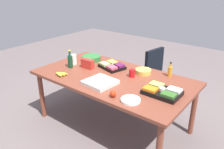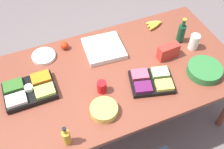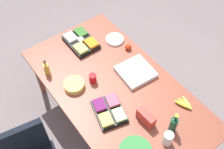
% 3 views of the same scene
% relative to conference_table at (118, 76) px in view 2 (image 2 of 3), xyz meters
% --- Properties ---
extents(ground_plane, '(10.00, 10.00, 0.00)m').
position_rel_conference_table_xyz_m(ground_plane, '(0.00, 0.00, -0.72)').
color(ground_plane, '#695D5D').
extents(conference_table, '(2.19, 1.20, 0.79)m').
position_rel_conference_table_xyz_m(conference_table, '(0.00, 0.00, 0.00)').
color(conference_table, brown).
rests_on(conference_table, ground).
extents(mayo_jar, '(0.11, 0.11, 0.16)m').
position_rel_conference_table_xyz_m(mayo_jar, '(-0.78, 0.00, 0.15)').
color(mayo_jar, white).
rests_on(mayo_jar, conference_table).
extents(salad_bowl, '(0.39, 0.39, 0.07)m').
position_rel_conference_table_xyz_m(salad_bowl, '(-0.70, 0.31, 0.11)').
color(salad_bowl, '#2D6F34').
rests_on(salad_bowl, conference_table).
extents(chip_bag_red, '(0.20, 0.09, 0.14)m').
position_rel_conference_table_xyz_m(chip_bag_red, '(-0.50, 0.01, 0.14)').
color(chip_bag_red, red).
rests_on(chip_bag_red, conference_table).
extents(dressing_bottle, '(0.07, 0.07, 0.21)m').
position_rel_conference_table_xyz_m(dressing_bottle, '(0.62, 0.49, 0.15)').
color(dressing_bottle, '#C28926').
rests_on(dressing_bottle, conference_table).
extents(veggie_tray, '(0.42, 0.30, 0.09)m').
position_rel_conference_table_xyz_m(veggie_tray, '(0.78, -0.06, 0.11)').
color(veggie_tray, black).
rests_on(veggie_tray, conference_table).
extents(banana_bunch, '(0.19, 0.14, 0.04)m').
position_rel_conference_table_xyz_m(banana_bunch, '(-0.60, -0.43, 0.09)').
color(banana_bunch, '#DACE42').
rests_on(banana_bunch, conference_table).
extents(chip_bowl, '(0.26, 0.26, 0.06)m').
position_rel_conference_table_xyz_m(chip_bowl, '(0.28, 0.35, 0.10)').
color(chip_bowl, gold).
rests_on(chip_bowl, conference_table).
extents(pizza_box, '(0.39, 0.39, 0.05)m').
position_rel_conference_table_xyz_m(pizza_box, '(0.02, -0.30, 0.09)').
color(pizza_box, silver).
rests_on(pizza_box, conference_table).
extents(fruit_platter, '(0.42, 0.36, 0.07)m').
position_rel_conference_table_xyz_m(fruit_platter, '(-0.21, 0.24, 0.10)').
color(fruit_platter, black).
rests_on(fruit_platter, conference_table).
extents(paper_plate_stack, '(0.28, 0.28, 0.03)m').
position_rel_conference_table_xyz_m(paper_plate_stack, '(0.58, -0.43, 0.08)').
color(paper_plate_stack, white).
rests_on(paper_plate_stack, conference_table).
extents(red_solo_cup, '(0.09, 0.09, 0.11)m').
position_rel_conference_table_xyz_m(red_solo_cup, '(0.21, 0.15, 0.12)').
color(red_solo_cup, red).
rests_on(red_solo_cup, conference_table).
extents(apple_red, '(0.09, 0.09, 0.08)m').
position_rel_conference_table_xyz_m(apple_red, '(0.36, -0.47, 0.11)').
color(apple_red, red).
rests_on(apple_red, conference_table).
extents(wine_bottle, '(0.09, 0.09, 0.27)m').
position_rel_conference_table_xyz_m(wine_bottle, '(-0.72, -0.13, 0.17)').
color(wine_bottle, '#103E25').
rests_on(wine_bottle, conference_table).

